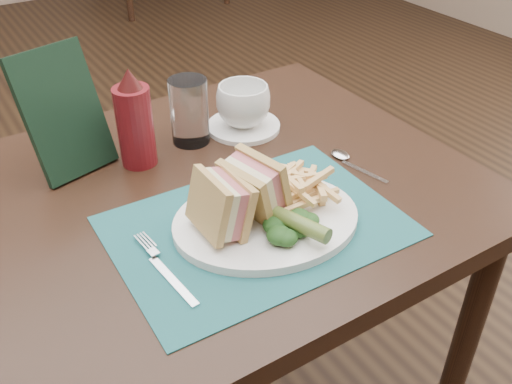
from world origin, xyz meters
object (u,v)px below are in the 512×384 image
table_main (222,329)px  coffee_cup (243,105)px  ketchup_bottle (134,118)px  placemat (257,226)px  sandwich_half_b (245,191)px  sandwich_half_a (208,208)px  saucer (244,126)px  plate (266,220)px  drinking_glass (189,111)px  check_presenter (63,113)px

table_main → coffee_cup: size_ratio=8.28×
ketchup_bottle → coffee_cup: bearing=2.3°
placemat → sandwich_half_b: sandwich_half_b is taller
sandwich_half_a → saucer: size_ratio=0.65×
sandwich_half_a → coffee_cup: 0.37m
table_main → plate: 0.41m
coffee_cup → placemat: bearing=-117.6°
drinking_glass → plate: bearing=-94.2°
plate → ketchup_bottle: (-0.10, 0.29, 0.08)m
drinking_glass → ketchup_bottle: size_ratio=0.70×
table_main → ketchup_bottle: size_ratio=4.84×
saucer → coffee_cup: coffee_cup is taller
table_main → drinking_glass: size_ratio=6.92×
table_main → saucer: (0.15, 0.15, 0.38)m
table_main → sandwich_half_a: sandwich_half_a is taller
plate → check_presenter: 0.41m
ketchup_bottle → check_presenter: 0.12m
table_main → check_presenter: check_presenter is taller
sandwich_half_b → placemat: bearing=-55.3°
drinking_glass → check_presenter: bearing=172.6°
table_main → plate: plate is taller
table_main → ketchup_bottle: 0.50m
sandwich_half_b → coffee_cup: size_ratio=0.91×
plate → sandwich_half_a: 0.11m
saucer → table_main: bearing=-135.1°
saucer → check_presenter: (-0.34, 0.04, 0.11)m
placemat → sandwich_half_b: size_ratio=4.55×
plate → sandwich_half_b: (-0.03, 0.02, 0.06)m
ketchup_bottle → sandwich_half_b: bearing=-76.0°
table_main → coffee_cup: coffee_cup is taller
sandwich_half_b → check_presenter: check_presenter is taller
ketchup_bottle → check_presenter: size_ratio=0.81×
table_main → ketchup_bottle: (-0.08, 0.14, 0.47)m
saucer → coffee_cup: size_ratio=1.38×
table_main → sandwich_half_b: (-0.02, -0.13, 0.44)m
plate → sandwich_half_b: size_ratio=3.03×
sandwich_half_b → ketchup_bottle: bearing=92.0°
ketchup_bottle → check_presenter: (-0.11, 0.05, 0.02)m
sandwich_half_a → sandwich_half_b: 0.07m
table_main → plate: (0.01, -0.15, 0.38)m
sandwich_half_a → drinking_glass: size_ratio=0.75×
check_presenter → sandwich_half_b: bearing=-76.5°
drinking_glass → check_presenter: size_ratio=0.57×
placemat → sandwich_half_a: (-0.08, 0.00, 0.07)m
sandwich_half_a → drinking_glass: drinking_glass is taller
table_main → placemat: bearing=-91.1°
placemat → saucer: bearing=62.4°
sandwich_half_b → drinking_glass: 0.29m
saucer → ketchup_bottle: ketchup_bottle is taller
table_main → saucer: bearing=44.9°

